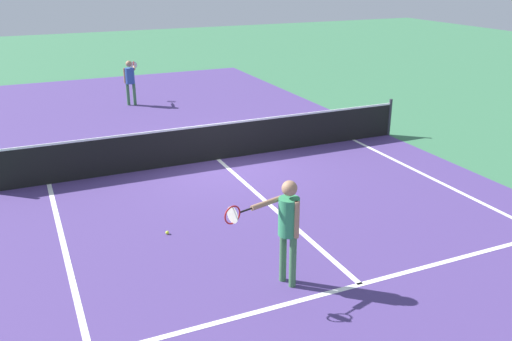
{
  "coord_description": "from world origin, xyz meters",
  "views": [
    {
      "loc": [
        -4.5,
        -12.45,
        4.7
      ],
      "look_at": [
        -0.51,
        -3.54,
        1.0
      ],
      "focal_mm": 38.35,
      "sensor_mm": 36.0,
      "label": 1
    }
  ],
  "objects_px": {
    "tennis_ball_mid_court": "(167,233)",
    "net": "(218,141)",
    "player_near": "(287,221)",
    "player_far": "(130,78)"
  },
  "relations": [
    {
      "from": "player_far",
      "to": "tennis_ball_mid_court",
      "type": "xyz_separation_m",
      "value": [
        -1.54,
        -10.23,
        -0.94
      ]
    },
    {
      "from": "player_far",
      "to": "tennis_ball_mid_court",
      "type": "bearing_deg",
      "value": -98.54
    },
    {
      "from": "player_near",
      "to": "tennis_ball_mid_court",
      "type": "height_order",
      "value": "player_near"
    },
    {
      "from": "net",
      "to": "player_far",
      "type": "xyz_separation_m",
      "value": [
        -0.77,
        6.73,
        0.48
      ]
    },
    {
      "from": "player_near",
      "to": "net",
      "type": "bearing_deg",
      "value": 79.85
    },
    {
      "from": "player_near",
      "to": "tennis_ball_mid_court",
      "type": "bearing_deg",
      "value": 117.58
    },
    {
      "from": "player_far",
      "to": "tennis_ball_mid_court",
      "type": "height_order",
      "value": "player_far"
    },
    {
      "from": "tennis_ball_mid_court",
      "to": "net",
      "type": "bearing_deg",
      "value": 56.68
    },
    {
      "from": "player_far",
      "to": "net",
      "type": "bearing_deg",
      "value": -83.49
    },
    {
      "from": "player_near",
      "to": "tennis_ball_mid_court",
      "type": "relative_size",
      "value": 26.25
    }
  ]
}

